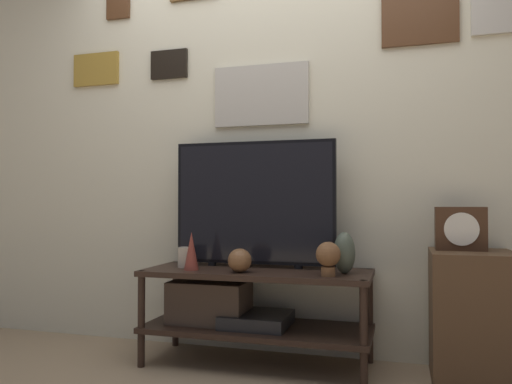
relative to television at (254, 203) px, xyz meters
name	(u,v)px	position (x,y,z in m)	size (l,w,h in m)	color
ground_plane	(241,382)	(0.05, -0.39, -0.90)	(12.00, 12.00, 0.00)	#997F60
wall_back	(270,127)	(0.05, 0.19, 0.47)	(6.40, 0.08, 2.70)	beige
media_console	(239,304)	(-0.05, -0.11, -0.57)	(1.25, 0.49, 0.52)	black
television	(254,203)	(0.00, 0.00, 0.00)	(0.95, 0.05, 0.73)	black
vase_round_glass	(240,260)	(-0.01, -0.23, -0.31)	(0.13, 0.13, 0.13)	brown
vase_urn_stoneware	(344,253)	(0.53, -0.11, -0.27)	(0.11, 0.11, 0.22)	#4C5647
vase_slim_bronze	(191,251)	(-0.30, -0.21, -0.27)	(0.08, 0.08, 0.21)	brown
candle_jar	(186,257)	(-0.38, -0.12, -0.32)	(0.09, 0.09, 0.12)	#C1B29E
decorative_bust	(328,256)	(0.46, -0.23, -0.27)	(0.13, 0.13, 0.17)	brown
side_table	(473,317)	(1.16, -0.08, -0.57)	(0.39, 0.44, 0.65)	#513823
mantel_clock	(460,229)	(1.11, -0.04, -0.13)	(0.24, 0.11, 0.22)	#422819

